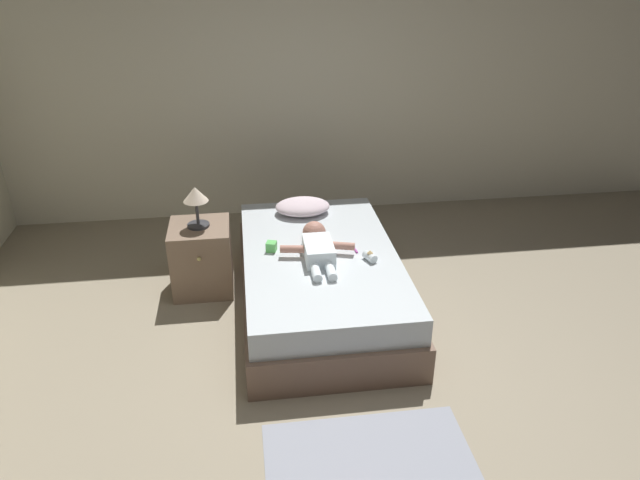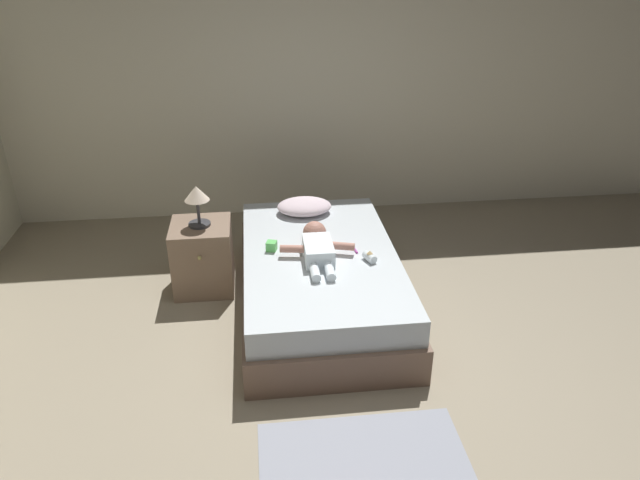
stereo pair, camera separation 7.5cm
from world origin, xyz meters
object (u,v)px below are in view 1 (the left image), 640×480
(nightstand, at_px, (202,258))
(baby, at_px, (317,246))
(pillow, at_px, (303,207))
(toothbrush, at_px, (354,248))
(baby_bottle, at_px, (370,256))
(lamp, at_px, (196,198))
(toy_block, at_px, (271,246))
(bed, at_px, (320,280))

(nightstand, bearing_deg, baby, -25.95)
(pillow, relative_size, toothbrush, 3.47)
(baby, xyz_separation_m, baby_bottle, (0.36, -0.14, -0.04))
(toothbrush, bearing_deg, lamp, 162.09)
(toothbrush, xyz_separation_m, baby_bottle, (0.08, -0.19, 0.03))
(toy_block, bearing_deg, baby, -18.23)
(pillow, bearing_deg, bed, -86.11)
(toy_block, distance_m, baby_bottle, 0.73)
(lamp, bearing_deg, toy_block, -30.23)
(toy_block, bearing_deg, pillow, 64.71)
(pillow, bearing_deg, nightstand, -158.66)
(bed, distance_m, baby_bottle, 0.46)
(baby, height_order, baby_bottle, baby)
(toy_block, bearing_deg, bed, -11.46)
(toy_block, bearing_deg, baby_bottle, -19.65)
(toothbrush, bearing_deg, bed, -176.89)
(baby, height_order, lamp, lamp)
(baby, bearing_deg, baby_bottle, -20.92)
(nightstand, xyz_separation_m, baby_bottle, (1.22, -0.56, 0.22))
(baby, distance_m, toothbrush, 0.29)
(toy_block, height_order, baby_bottle, baby_bottle)
(baby, relative_size, lamp, 2.07)
(bed, bearing_deg, nightstand, 156.62)
(pillow, bearing_deg, toothbrush, -66.37)
(pillow, distance_m, lamp, 0.93)
(nightstand, height_order, toy_block, nightstand)
(baby, bearing_deg, nightstand, 154.05)
(lamp, distance_m, toy_block, 0.68)
(pillow, distance_m, toothbrush, 0.76)
(nightstand, relative_size, lamp, 1.70)
(toothbrush, bearing_deg, pillow, 113.63)
(baby_bottle, bearing_deg, toy_block, 160.35)
(bed, bearing_deg, pillow, 93.89)
(nightstand, distance_m, lamp, 0.50)
(baby, bearing_deg, toy_block, 161.77)
(pillow, distance_m, baby, 0.75)
(bed, distance_m, lamp, 1.11)
(pillow, xyz_separation_m, nightstand, (-0.84, -0.33, -0.25))
(lamp, bearing_deg, toothbrush, -17.91)
(nightstand, bearing_deg, pillow, 21.34)
(toothbrush, bearing_deg, baby, -169.81)
(toothbrush, distance_m, nightstand, 1.21)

